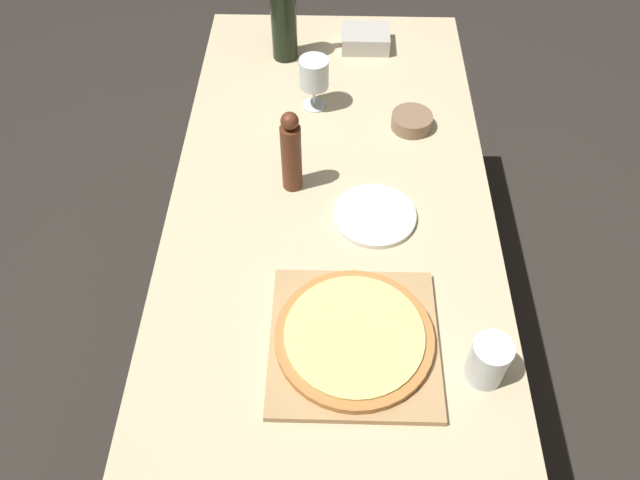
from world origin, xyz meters
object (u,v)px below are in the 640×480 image
at_px(wine_bottle, 283,13).
at_px(small_bowl, 412,121).
at_px(pepper_mill, 291,153).
at_px(wine_glass, 314,75).
at_px(pizza, 354,337).

relative_size(wine_bottle, small_bowl, 3.21).
bearing_deg(pepper_mill, wine_glass, 81.96).
relative_size(pizza, wine_bottle, 0.91).
bearing_deg(wine_bottle, pizza, -78.64).
distance_m(pizza, wine_bottle, 1.03).
xyz_separation_m(pizza, small_bowl, (0.16, 0.68, -0.01)).
height_order(pizza, small_bowl, pizza).
bearing_deg(wine_bottle, pepper_mill, -84.67).
bearing_deg(wine_glass, wine_bottle, 112.04).
relative_size(wine_bottle, wine_glass, 2.35).
xyz_separation_m(pizza, wine_bottle, (-0.20, 1.01, 0.12)).
height_order(wine_bottle, wine_glass, wine_bottle).
height_order(pizza, wine_glass, wine_glass).
bearing_deg(small_bowl, wine_glass, 162.65).
height_order(pizza, pepper_mill, pepper_mill).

